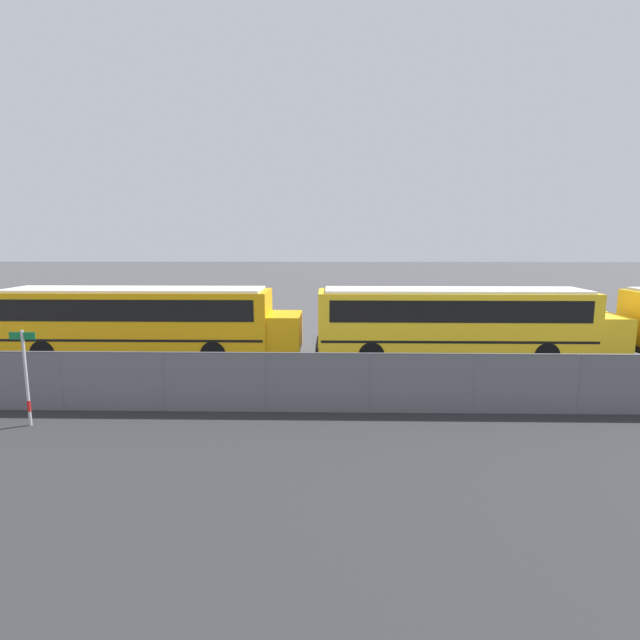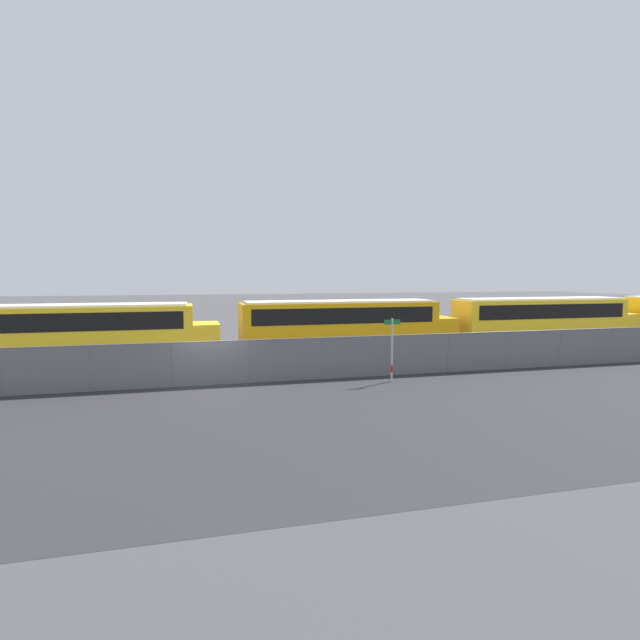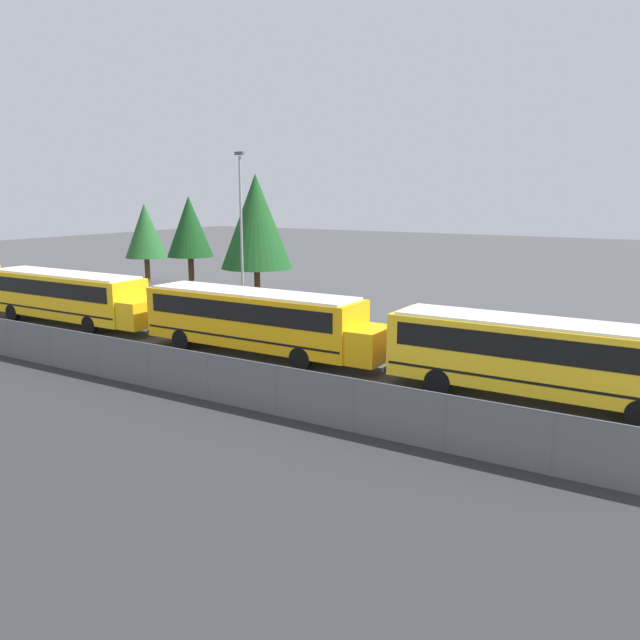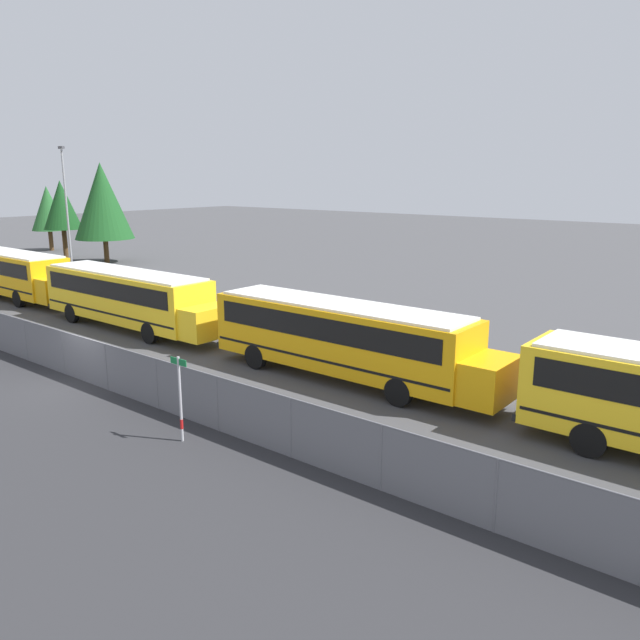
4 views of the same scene
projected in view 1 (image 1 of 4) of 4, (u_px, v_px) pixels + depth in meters
school_bus_4 at (144, 317)px, 20.90m from camera, size 12.53×2.54×3.02m
school_bus_5 at (459, 318)px, 20.61m from camera, size 12.53×2.54×3.02m
street_sign at (26, 375)px, 13.38m from camera, size 0.70×0.09×2.64m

